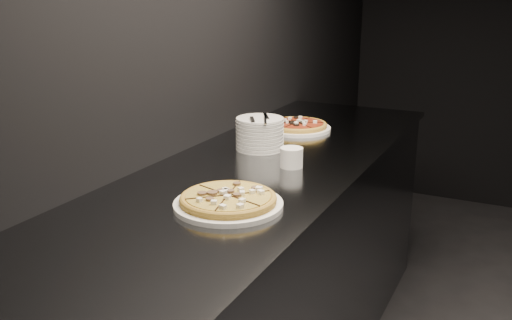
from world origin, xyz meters
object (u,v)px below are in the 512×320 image
at_px(pizza_tomato, 297,126).
at_px(plate_stack, 260,133).
at_px(ramekin, 291,157).
at_px(counter, 263,272).
at_px(pizza_mushroom, 228,201).
at_px(cutlery, 260,118).

bearing_deg(pizza_tomato, plate_stack, -91.90).
distance_m(pizza_tomato, plate_stack, 0.38).
xyz_separation_m(pizza_tomato, ramekin, (0.20, -0.54, 0.02)).
distance_m(counter, ramekin, 0.51).
bearing_deg(counter, pizza_mushroom, -77.70).
height_order(pizza_tomato, plate_stack, plate_stack).
bearing_deg(plate_stack, counter, -60.21).
bearing_deg(cutlery, plate_stack, 85.79).
bearing_deg(ramekin, counter, -176.96).
bearing_deg(counter, plate_stack, 119.79).
relative_size(pizza_tomato, cutlery, 1.82).
relative_size(counter, pizza_mushroom, 6.59).
xyz_separation_m(pizza_mushroom, cutlery, (-0.19, 0.61, 0.11)).
xyz_separation_m(plate_stack, ramekin, (0.21, -0.17, -0.03)).
bearing_deg(cutlery, pizza_tomato, 57.49).
height_order(pizza_mushroom, pizza_tomato, pizza_mushroom).
distance_m(counter, plate_stack, 0.56).
height_order(pizza_mushroom, ramekin, ramekin).
xyz_separation_m(pizza_mushroom, pizza_tomato, (-0.19, 1.00, -0.00)).
bearing_deg(pizza_tomato, cutlery, -90.68).
bearing_deg(pizza_tomato, counter, -80.75).
height_order(pizza_tomato, cutlery, cutlery).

